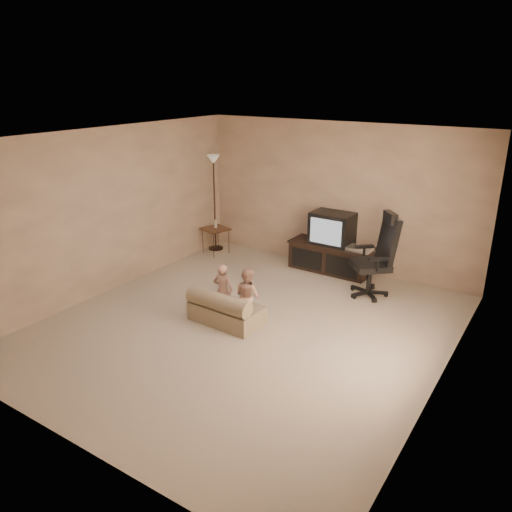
{
  "coord_description": "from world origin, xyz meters",
  "views": [
    {
      "loc": [
        3.38,
        -4.96,
        3.19
      ],
      "look_at": [
        -0.24,
        0.6,
        0.79
      ],
      "focal_mm": 35.0,
      "sensor_mm": 36.0,
      "label": 1
    }
  ],
  "objects_px": {
    "toddler_left": "(223,290)",
    "toddler_right": "(248,296)",
    "tv_stand": "(331,247)",
    "child_sofa": "(225,310)",
    "office_chair": "(375,266)",
    "side_table": "(215,229)",
    "floor_lamp": "(214,182)"
  },
  "relations": [
    {
      "from": "toddler_left",
      "to": "toddler_right",
      "type": "distance_m",
      "value": 0.42
    },
    {
      "from": "tv_stand",
      "to": "child_sofa",
      "type": "height_order",
      "value": "tv_stand"
    },
    {
      "from": "child_sofa",
      "to": "toddler_right",
      "type": "height_order",
      "value": "toddler_right"
    },
    {
      "from": "office_chair",
      "to": "toddler_right",
      "type": "height_order",
      "value": "office_chair"
    },
    {
      "from": "child_sofa",
      "to": "toddler_right",
      "type": "relative_size",
      "value": 1.27
    },
    {
      "from": "tv_stand",
      "to": "side_table",
      "type": "height_order",
      "value": "tv_stand"
    },
    {
      "from": "floor_lamp",
      "to": "side_table",
      "type": "bearing_deg",
      "value": -51.18
    },
    {
      "from": "office_chair",
      "to": "toddler_left",
      "type": "height_order",
      "value": "office_chair"
    },
    {
      "from": "floor_lamp",
      "to": "child_sofa",
      "type": "xyz_separation_m",
      "value": [
        1.99,
        -2.4,
        -1.13
      ]
    },
    {
      "from": "floor_lamp",
      "to": "toddler_left",
      "type": "relative_size",
      "value": 2.41
    },
    {
      "from": "side_table",
      "to": "floor_lamp",
      "type": "bearing_deg",
      "value": 128.82
    },
    {
      "from": "tv_stand",
      "to": "toddler_right",
      "type": "xyz_separation_m",
      "value": [
        -0.13,
        -2.37,
        -0.03
      ]
    },
    {
      "from": "tv_stand",
      "to": "child_sofa",
      "type": "xyz_separation_m",
      "value": [
        -0.38,
        -2.56,
        -0.23
      ]
    },
    {
      "from": "floor_lamp",
      "to": "toddler_left",
      "type": "bearing_deg",
      "value": -50.43
    },
    {
      "from": "tv_stand",
      "to": "child_sofa",
      "type": "distance_m",
      "value": 2.6
    },
    {
      "from": "floor_lamp",
      "to": "toddler_right",
      "type": "distance_m",
      "value": 3.28
    },
    {
      "from": "side_table",
      "to": "toddler_right",
      "type": "xyz_separation_m",
      "value": [
        2.09,
        -2.02,
        -0.08
      ]
    },
    {
      "from": "tv_stand",
      "to": "child_sofa",
      "type": "bearing_deg",
      "value": -97.21
    },
    {
      "from": "side_table",
      "to": "floor_lamp",
      "type": "xyz_separation_m",
      "value": [
        -0.15,
        0.18,
        0.86
      ]
    },
    {
      "from": "tv_stand",
      "to": "toddler_left",
      "type": "distance_m",
      "value": 2.42
    },
    {
      "from": "office_chair",
      "to": "toddler_right",
      "type": "relative_size",
      "value": 1.65
    },
    {
      "from": "office_chair",
      "to": "child_sofa",
      "type": "relative_size",
      "value": 1.3
    },
    {
      "from": "child_sofa",
      "to": "toddler_right",
      "type": "bearing_deg",
      "value": 40.17
    },
    {
      "from": "tv_stand",
      "to": "side_table",
      "type": "relative_size",
      "value": 2.2
    },
    {
      "from": "tv_stand",
      "to": "toddler_left",
      "type": "xyz_separation_m",
      "value": [
        -0.55,
        -2.36,
        -0.05
      ]
    },
    {
      "from": "side_table",
      "to": "office_chair",
      "type": "bearing_deg",
      "value": -4.03
    },
    {
      "from": "floor_lamp",
      "to": "child_sofa",
      "type": "distance_m",
      "value": 3.32
    },
    {
      "from": "office_chair",
      "to": "toddler_right",
      "type": "bearing_deg",
      "value": -73.75
    },
    {
      "from": "floor_lamp",
      "to": "tv_stand",
      "type": "bearing_deg",
      "value": 3.88
    },
    {
      "from": "side_table",
      "to": "toddler_left",
      "type": "relative_size",
      "value": 0.87
    },
    {
      "from": "child_sofa",
      "to": "office_chair",
      "type": "bearing_deg",
      "value": 58.02
    },
    {
      "from": "office_chair",
      "to": "toddler_right",
      "type": "distance_m",
      "value": 2.12
    }
  ]
}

